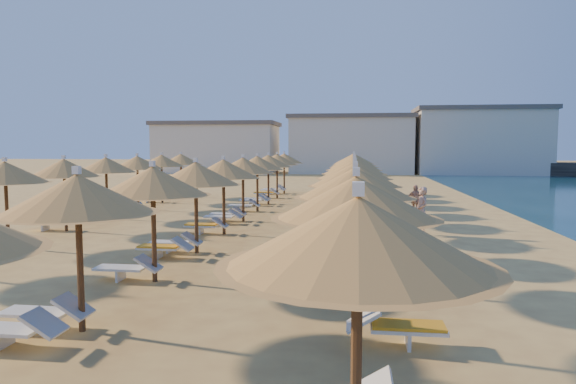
# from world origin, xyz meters

# --- Properties ---
(ground) EXTENTS (220.00, 220.00, 0.00)m
(ground) POSITION_xyz_m (0.00, 0.00, 0.00)
(ground) COLOR #E5BC64
(ground) RESTS_ON ground
(jetty) EXTENTS (30.21, 9.75, 1.50)m
(jetty) POSITION_xyz_m (27.46, 43.43, 0.75)
(jetty) COLOR black
(jetty) RESTS_ON ground
(hotel_blocks) EXTENTS (48.26, 9.58, 8.10)m
(hotel_blocks) POSITION_xyz_m (2.47, 46.07, 3.70)
(hotel_blocks) COLOR beige
(hotel_blocks) RESTS_ON ground
(parasol_row_east) EXTENTS (2.88, 34.26, 3.03)m
(parasol_row_east) POSITION_xyz_m (2.11, 1.65, 2.48)
(parasol_row_east) COLOR brown
(parasol_row_east) RESTS_ON ground
(parasol_row_west) EXTENTS (2.88, 34.26, 3.03)m
(parasol_row_west) POSITION_xyz_m (-2.83, 1.65, 2.48)
(parasol_row_west) COLOR brown
(parasol_row_west) RESTS_ON ground
(parasol_row_inland) EXTENTS (2.88, 23.80, 3.03)m
(parasol_row_inland) POSITION_xyz_m (-9.31, 3.39, 2.48)
(parasol_row_inland) COLOR brown
(parasol_row_inland) RESTS_ON ground
(loungers) EXTENTS (14.49, 31.94, 0.66)m
(loungers) POSITION_xyz_m (-2.25, 1.85, 0.34)
(loungers) COLOR white
(loungers) RESTS_ON ground
(beachgoer_a) EXTENTS (0.63, 0.78, 1.86)m
(beachgoer_a) POSITION_xyz_m (4.67, 0.64, 0.93)
(beachgoer_a) COLOR tan
(beachgoer_a) RESTS_ON ground
(beachgoer_c) EXTENTS (0.97, 0.76, 1.54)m
(beachgoer_c) POSITION_xyz_m (5.05, 5.99, 0.77)
(beachgoer_c) COLOR tan
(beachgoer_c) RESTS_ON ground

